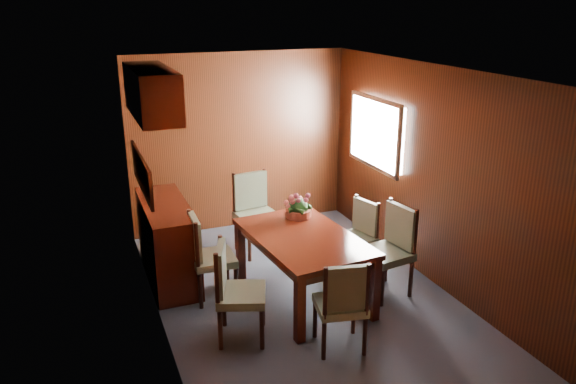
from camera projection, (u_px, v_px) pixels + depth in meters
name	position (u px, v px, depth m)	size (l,w,h in m)	color
ground	(304.00, 297.00, 6.02)	(4.50, 4.50, 0.00)	#3B4250
room_shell	(283.00, 144.00, 5.75)	(3.06, 4.52, 2.41)	black
sideboard	(168.00, 241.00, 6.32)	(0.48, 1.40, 0.90)	black
dining_table	(303.00, 244.00, 5.83)	(1.11, 1.62, 0.72)	black
chair_left_near	(233.00, 287.00, 5.15)	(0.57, 0.58, 0.96)	black
chair_left_far	(206.00, 252.00, 5.86)	(0.45, 0.47, 0.95)	black
chair_right_near	(392.00, 245.00, 5.98)	(0.52, 0.53, 1.00)	black
chair_right_far	(359.00, 232.00, 6.50)	(0.49, 0.50, 0.86)	black
chair_head	(342.00, 301.00, 4.96)	(0.50, 0.49, 0.91)	black
chair_foot	(254.00, 208.00, 7.01)	(0.54, 0.52, 1.02)	black
flower_centerpiece	(298.00, 204.00, 6.25)	(0.31, 0.31, 0.31)	#B24F36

